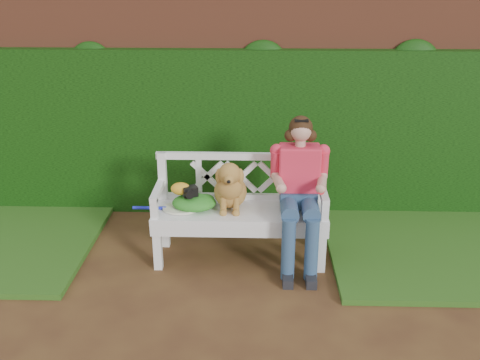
{
  "coord_description": "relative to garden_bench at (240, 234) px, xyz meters",
  "views": [
    {
      "loc": [
        0.42,
        -3.82,
        2.48
      ],
      "look_at": [
        0.29,
        0.63,
        0.75
      ],
      "focal_mm": 42.0,
      "sensor_mm": 36.0,
      "label": 1
    }
  ],
  "objects": [
    {
      "name": "ground",
      "position": [
        -0.29,
        -0.63,
        -0.24
      ],
      "size": [
        60.0,
        60.0,
        0.0
      ],
      "primitive_type": "plane",
      "color": "#3E2316"
    },
    {
      "name": "garden_bench",
      "position": [
        0.0,
        0.0,
        0.0
      ],
      "size": [
        1.58,
        0.61,
        0.48
      ],
      "primitive_type": null,
      "rotation": [
        0.0,
        0.0,
        -0.01
      ],
      "color": "white",
      "rests_on": "ground"
    },
    {
      "name": "grass_right",
      "position": [
        2.11,
        0.27,
        -0.21
      ],
      "size": [
        2.6,
        2.0,
        0.05
      ],
      "primitive_type": "cube",
      "color": "#315D22",
      "rests_on": "ground"
    },
    {
      "name": "green_bag",
      "position": [
        -0.4,
        -0.01,
        0.3
      ],
      "size": [
        0.44,
        0.38,
        0.13
      ],
      "primitive_type": null,
      "rotation": [
        0.0,
        0.0,
        0.26
      ],
      "color": "green",
      "rests_on": "garden_bench"
    },
    {
      "name": "ivy_hedge",
      "position": [
        -0.29,
        1.05,
        0.61
      ],
      "size": [
        10.0,
        0.18,
        1.7
      ],
      "primitive_type": "cube",
      "color": "#1B530F",
      "rests_on": "ground"
    },
    {
      "name": "tennis_racket",
      "position": [
        -0.54,
        -0.03,
        0.25
      ],
      "size": [
        0.65,
        0.42,
        0.03
      ],
      "primitive_type": null,
      "rotation": [
        0.0,
        0.0,
        -0.3
      ],
      "color": "silver",
      "rests_on": "garden_bench"
    },
    {
      "name": "seated_woman",
      "position": [
        0.5,
        -0.02,
        0.38
      ],
      "size": [
        0.74,
        0.84,
        1.23
      ],
      "primitive_type": null,
      "rotation": [
        0.0,
        0.0,
        -0.39
      ],
      "color": "#F93664",
      "rests_on": "ground"
    },
    {
      "name": "dog",
      "position": [
        -0.08,
        0.02,
        0.47
      ],
      "size": [
        0.45,
        0.5,
        0.46
      ],
      "primitive_type": null,
      "rotation": [
        0.0,
        0.0,
        0.42
      ],
      "color": "#BA5B25",
      "rests_on": "garden_bench"
    },
    {
      "name": "brick_wall",
      "position": [
        -0.29,
        1.27,
        0.86
      ],
      "size": [
        10.0,
        0.3,
        2.2
      ],
      "primitive_type": "cube",
      "color": "brown",
      "rests_on": "ground"
    },
    {
      "name": "baseball_glove",
      "position": [
        -0.51,
        0.0,
        0.42
      ],
      "size": [
        0.21,
        0.18,
        0.11
      ],
      "primitive_type": "ellipsoid",
      "rotation": [
        0.0,
        0.0,
        0.41
      ],
      "color": "gold",
      "rests_on": "green_bag"
    },
    {
      "name": "camera_item",
      "position": [
        -0.43,
        -0.02,
        0.41
      ],
      "size": [
        0.15,
        0.13,
        0.08
      ],
      "primitive_type": "cube",
      "rotation": [
        0.0,
        0.0,
        0.41
      ],
      "color": "black",
      "rests_on": "green_bag"
    }
  ]
}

